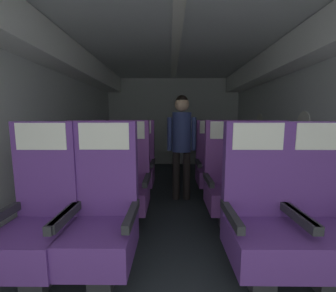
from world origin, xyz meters
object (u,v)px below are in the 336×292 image
(seat_b_left_aisle, at_px, (128,183))
(seat_c_left_window, at_px, (109,166))
(seat_a_left_window, at_px, (40,218))
(flight_attendant, at_px, (182,137))
(seat_c_right_aisle, at_px, (242,166))
(seat_b_right_window, at_px, (227,183))
(seat_c_left_aisle, at_px, (139,165))
(seat_a_right_window, at_px, (259,218))
(seat_c_right_window, at_px, (212,166))
(seat_a_right_aisle, at_px, (323,219))
(seat_a_left_aisle, at_px, (103,218))
(seat_b_right_aisle, at_px, (269,183))
(seat_b_left_window, at_px, (86,183))

(seat_b_left_aisle, bearing_deg, seat_c_left_window, 118.30)
(seat_a_left_window, height_order, flight_attendant, flight_attendant)
(seat_c_left_window, height_order, seat_c_right_aisle, same)
(seat_b_right_window, height_order, seat_c_left_aisle, same)
(seat_a_right_window, height_order, seat_c_left_window, same)
(seat_c_left_window, height_order, seat_c_right_window, same)
(seat_c_right_aisle, bearing_deg, seat_b_left_aisle, -150.97)
(seat_c_left_window, xyz_separation_m, seat_c_right_window, (1.60, 0.01, 0.00))
(seat_a_right_aisle, height_order, seat_b_left_aisle, same)
(seat_a_right_aisle, xyz_separation_m, seat_a_right_window, (-0.47, -0.00, 0.00))
(seat_c_right_aisle, bearing_deg, seat_b_right_window, -118.34)
(seat_a_left_aisle, bearing_deg, seat_b_right_aisle, 28.22)
(seat_a_left_aisle, bearing_deg, seat_c_left_aisle, 89.86)
(seat_b_right_aisle, bearing_deg, seat_a_right_aisle, -90.30)
(seat_a_right_window, xyz_separation_m, seat_b_left_aisle, (-1.13, 0.86, 0.00))
(seat_b_right_aisle, xyz_separation_m, seat_c_left_window, (-2.07, 0.86, 0.00))
(seat_c_right_aisle, xyz_separation_m, seat_c_right_window, (-0.47, -0.01, 0.00))
(seat_a_right_aisle, relative_size, seat_b_right_aisle, 1.00)
(seat_a_left_window, height_order, seat_b_left_aisle, same)
(seat_b_right_aisle, xyz_separation_m, flight_attendant, (-0.95, 0.78, 0.46))
(seat_a_left_aisle, relative_size, seat_a_right_window, 1.00)
(seat_a_left_window, xyz_separation_m, seat_b_left_window, (-0.01, 0.87, 0.00))
(seat_a_right_aisle, bearing_deg, seat_c_right_window, 105.00)
(seat_b_right_window, relative_size, seat_c_right_window, 1.00)
(seat_b_right_aisle, bearing_deg, seat_a_right_window, -118.51)
(seat_a_right_window, relative_size, seat_b_left_aisle, 1.00)
(seat_c_right_aisle, relative_size, flight_attendant, 0.77)
(seat_b_left_window, relative_size, seat_c_right_window, 1.00)
(seat_b_left_window, height_order, seat_b_right_window, same)
(seat_a_left_aisle, height_order, seat_b_left_window, same)
(seat_c_left_window, bearing_deg, seat_b_left_aisle, -61.70)
(seat_c_right_aisle, bearing_deg, seat_c_left_aisle, -179.65)
(seat_b_left_window, distance_m, seat_b_right_aisle, 2.09)
(seat_b_right_aisle, relative_size, seat_c_right_window, 1.00)
(seat_a_right_window, relative_size, seat_c_right_aisle, 1.00)
(seat_a_left_aisle, relative_size, seat_b_left_window, 1.00)
(seat_a_left_window, relative_size, seat_b_right_aisle, 1.00)
(seat_a_right_aisle, distance_m, seat_c_left_window, 2.70)
(seat_b_left_aisle, bearing_deg, flight_attendant, 50.43)
(seat_b_right_window, bearing_deg, seat_c_right_aisle, 61.66)
(seat_b_left_window, distance_m, seat_b_right_window, 1.61)
(seat_b_right_window, bearing_deg, seat_b_left_window, -179.61)
(seat_a_right_aisle, xyz_separation_m, seat_c_right_window, (-0.47, 1.74, 0.00))
(seat_b_right_aisle, xyz_separation_m, seat_c_right_window, (-0.47, 0.88, 0.00))
(seat_b_left_aisle, height_order, seat_c_right_aisle, same)
(seat_a_right_aisle, relative_size, seat_b_left_window, 1.00)
(seat_a_right_window, height_order, seat_c_right_window, same)
(seat_a_left_aisle, bearing_deg, seat_a_left_window, -177.71)
(seat_a_right_window, xyz_separation_m, seat_b_left_window, (-1.62, 0.85, 0.00))
(seat_a_right_window, distance_m, flight_attendant, 1.78)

